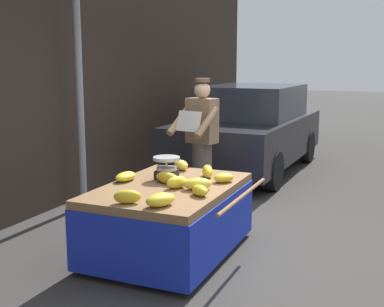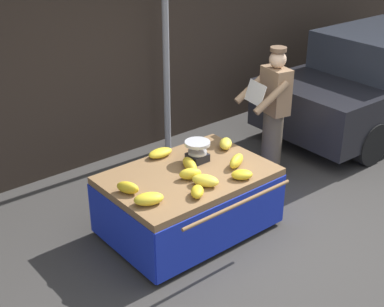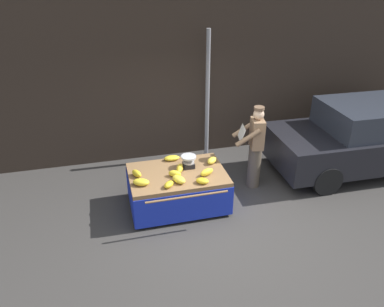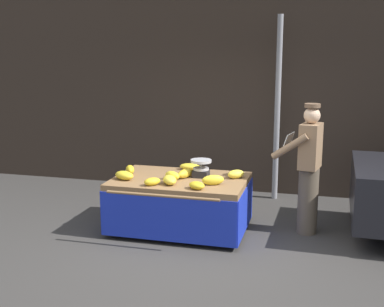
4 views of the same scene
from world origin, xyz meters
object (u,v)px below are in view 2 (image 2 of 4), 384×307
at_px(banana_bunch_0, 149,199).
at_px(banana_bunch_6, 190,165).
at_px(banana_bunch_1, 205,181).
at_px(banana_bunch_5, 242,175).
at_px(banana_cart, 188,188).
at_px(banana_bunch_2, 190,174).
at_px(banana_bunch_8, 160,153).
at_px(weighing_scale, 197,151).
at_px(banana_bunch_4, 226,144).
at_px(street_pole, 166,51).
at_px(parked_car, 380,80).
at_px(banana_bunch_9, 236,161).
at_px(vendor_person, 273,113).
at_px(banana_bunch_3, 128,188).
at_px(banana_bunch_7, 197,192).

height_order(banana_bunch_0, banana_bunch_6, banana_bunch_6).
xyz_separation_m(banana_bunch_1, banana_bunch_5, (0.39, -0.13, -0.01)).
distance_m(banana_cart, banana_bunch_5, 0.61).
bearing_deg(banana_bunch_2, banana_bunch_8, 83.35).
relative_size(banana_cart, banana_bunch_8, 5.96).
bearing_deg(banana_bunch_5, banana_bunch_2, 141.16).
distance_m(banana_cart, weighing_scale, 0.42).
xyz_separation_m(weighing_scale, banana_bunch_4, (0.46, 0.05, -0.06)).
relative_size(street_pole, banana_bunch_4, 11.93).
relative_size(banana_bunch_4, parked_car, 0.06).
height_order(banana_cart, banana_bunch_6, banana_bunch_6).
distance_m(banana_bunch_5, banana_bunch_9, 0.28).
bearing_deg(banana_bunch_2, banana_bunch_1, -82.12).
distance_m(banana_bunch_2, parked_car, 4.30).
bearing_deg(vendor_person, banana_bunch_8, 173.89).
xyz_separation_m(banana_bunch_0, parked_car, (4.88, 0.67, -0.02)).
relative_size(street_pole, parked_car, 0.74).
bearing_deg(banana_bunch_0, banana_bunch_8, 47.33).
relative_size(banana_bunch_9, vendor_person, 0.16).
height_order(weighing_scale, banana_bunch_5, weighing_scale).
bearing_deg(banana_bunch_6, banana_bunch_1, -105.01).
height_order(weighing_scale, banana_bunch_2, weighing_scale).
height_order(weighing_scale, vendor_person, vendor_person).
bearing_deg(banana_bunch_8, street_pole, 50.31).
distance_m(banana_bunch_5, banana_bunch_6, 0.58).
xyz_separation_m(weighing_scale, banana_bunch_8, (-0.25, 0.35, -0.07)).
relative_size(street_pole, banana_bunch_3, 12.28).
bearing_deg(banana_bunch_7, banana_bunch_9, 16.31).
height_order(banana_bunch_1, banana_bunch_5, banana_bunch_1).
height_order(banana_bunch_1, banana_bunch_7, banana_bunch_1).
xyz_separation_m(banana_bunch_4, vendor_person, (0.92, 0.13, 0.10)).
distance_m(banana_bunch_0, banana_bunch_2, 0.63).
bearing_deg(banana_bunch_0, banana_bunch_1, -6.39).
distance_m(weighing_scale, banana_bunch_8, 0.43).
bearing_deg(vendor_person, weighing_scale, -172.87).
bearing_deg(weighing_scale, street_pole, 63.20).
bearing_deg(banana_bunch_6, banana_bunch_9, -30.99).
distance_m(banana_bunch_8, banana_bunch_9, 0.86).
height_order(banana_bunch_3, banana_bunch_4, banana_bunch_3).
bearing_deg(banana_bunch_7, vendor_person, 21.82).
xyz_separation_m(banana_bunch_4, parked_car, (3.48, 0.23, -0.02)).
height_order(street_pole, banana_bunch_6, street_pole).
bearing_deg(vendor_person, street_pole, 110.42).
xyz_separation_m(banana_bunch_9, vendor_person, (1.14, 0.54, 0.10)).
bearing_deg(banana_bunch_0, banana_bunch_2, 12.07).
bearing_deg(banana_bunch_9, banana_bunch_6, 149.01).
relative_size(weighing_scale, banana_bunch_4, 1.15).
bearing_deg(banana_bunch_9, banana_cart, 156.50).
distance_m(weighing_scale, banana_bunch_4, 0.47).
height_order(banana_bunch_7, banana_bunch_9, banana_bunch_9).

